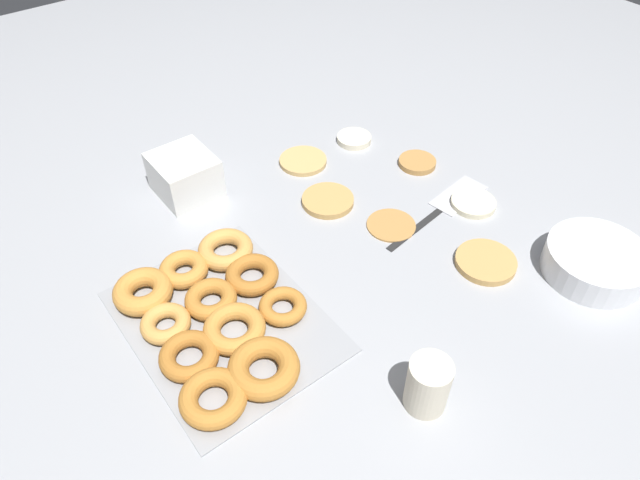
% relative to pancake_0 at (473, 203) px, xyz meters
% --- Properties ---
extents(ground_plane, '(3.00, 3.00, 0.00)m').
position_rel_pancake_0_xyz_m(ground_plane, '(-0.10, -0.24, -0.01)').
color(ground_plane, '#9EA0A5').
extents(pancake_0, '(0.09, 0.09, 0.01)m').
position_rel_pancake_0_xyz_m(pancake_0, '(0.00, 0.00, 0.00)').
color(pancake_0, beige).
rests_on(pancake_0, ground_plane).
extents(pancake_1, '(0.10, 0.10, 0.01)m').
position_rel_pancake_0_xyz_m(pancake_1, '(-0.06, -0.18, -0.00)').
color(pancake_1, '#B27F42').
rests_on(pancake_1, ground_plane).
extents(pancake_2, '(0.11, 0.11, 0.01)m').
position_rel_pancake_0_xyz_m(pancake_2, '(0.13, -0.11, 0.00)').
color(pancake_2, tan).
rests_on(pancake_2, ground_plane).
extents(pancake_3, '(0.11, 0.11, 0.01)m').
position_rel_pancake_0_xyz_m(pancake_3, '(-0.19, -0.23, 0.00)').
color(pancake_3, tan).
rests_on(pancake_3, ground_plane).
extents(pancake_4, '(0.08, 0.08, 0.01)m').
position_rel_pancake_0_xyz_m(pancake_4, '(-0.17, 0.01, 0.00)').
color(pancake_4, '#B27F42').
rests_on(pancake_4, ground_plane).
extents(pancake_5, '(0.08, 0.08, 0.01)m').
position_rel_pancake_0_xyz_m(pancake_5, '(-0.33, -0.04, 0.00)').
color(pancake_5, beige).
rests_on(pancake_5, ground_plane).
extents(pancake_6, '(0.11, 0.11, 0.01)m').
position_rel_pancake_0_xyz_m(pancake_6, '(-0.33, -0.19, -0.00)').
color(pancake_6, tan).
rests_on(pancake_6, ground_plane).
extents(donut_tray, '(0.38, 0.29, 0.04)m').
position_rel_pancake_0_xyz_m(donut_tray, '(-0.06, -0.57, 0.01)').
color(donut_tray, '#93969B').
rests_on(donut_tray, ground_plane).
extents(batter_bowl, '(0.18, 0.18, 0.05)m').
position_rel_pancake_0_xyz_m(batter_bowl, '(0.26, 0.03, 0.02)').
color(batter_bowl, white).
rests_on(batter_bowl, ground_plane).
extents(container_stack, '(0.13, 0.12, 0.09)m').
position_rel_pancake_0_xyz_m(container_stack, '(-0.40, -0.45, 0.04)').
color(container_stack, white).
rests_on(container_stack, ground_plane).
extents(paper_cup, '(0.06, 0.06, 0.09)m').
position_rel_pancake_0_xyz_m(paper_cup, '(0.26, -0.40, 0.04)').
color(paper_cup, beige).
rests_on(paper_cup, ground_plane).
extents(spatula, '(0.08, 0.30, 0.01)m').
position_rel_pancake_0_xyz_m(spatula, '(-0.03, -0.03, -0.00)').
color(spatula, black).
rests_on(spatula, ground_plane).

